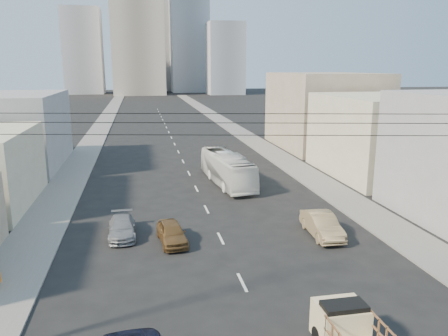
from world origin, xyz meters
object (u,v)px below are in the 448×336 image
object	(u,v)px
city_bus	(227,169)
sedan_tan	(322,225)
sedan_brown	(172,233)
sedan_grey	(122,227)
flatbed_pickup	(354,335)

from	to	relation	value
city_bus	sedan_tan	size ratio (longest dim) A/B	2.32
sedan_brown	sedan_grey	world-z (taller)	sedan_brown
city_bus	sedan_brown	size ratio (longest dim) A/B	2.71
sedan_tan	sedan_grey	xyz separation A→B (m)	(-12.80, 2.40, -0.14)
sedan_brown	sedan_tan	bearing A→B (deg)	-10.04
sedan_tan	sedan_grey	bearing A→B (deg)	171.61
flatbed_pickup	city_bus	xyz separation A→B (m)	(0.47, 25.96, 0.38)
city_bus	sedan_brown	world-z (taller)	city_bus
city_bus	sedan_brown	bearing A→B (deg)	-120.75
flatbed_pickup	sedan_grey	xyz separation A→B (m)	(-8.85, 14.39, -0.49)
sedan_tan	flatbed_pickup	bearing A→B (deg)	-106.01
sedan_tan	sedan_grey	size ratio (longest dim) A/B	1.09
sedan_brown	sedan_grey	distance (m)	3.55
sedan_brown	sedan_tan	size ratio (longest dim) A/B	0.85
city_bus	sedan_tan	bearing A→B (deg)	-81.68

